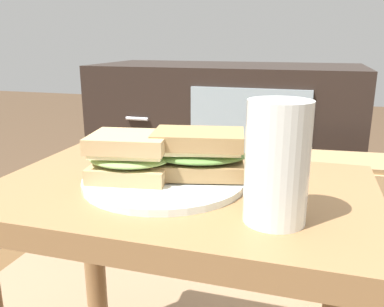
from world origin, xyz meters
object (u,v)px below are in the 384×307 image
Objects in this scene: sandwich_front at (130,156)px; paper_bag at (342,227)px; beer_glass at (277,166)px; sandwich_back at (198,153)px; tv_cabinet at (226,141)px; plate at (165,180)px.

sandwich_front is 0.72m from paper_bag.
beer_glass is at bearing -17.13° from sandwich_front.
tv_cabinet is at bearing 99.24° from sandwich_back.
sandwich_back reaches higher than paper_bag.
sandwich_back is 0.16m from beer_glass.
beer_glass is (0.27, -1.03, 0.24)m from tv_cabinet.
paper_bag is (0.14, 0.60, -0.34)m from beer_glass.
paper_bag is (0.41, -0.43, -0.10)m from tv_cabinet.
tv_cabinet reaches higher than sandwich_front.
tv_cabinet reaches higher than plate.
sandwich_back is at bearing -80.76° from tv_cabinet.
sandwich_front is 0.84× the size of sandwich_back.
tv_cabinet reaches higher than paper_bag.
sandwich_back is at bearing 139.60° from beer_glass.
tv_cabinet is 2.51× the size of paper_bag.
beer_glass reaches higher than plate.
plate is 0.06m from sandwich_front.
sandwich_back is 0.42× the size of paper_bag.
beer_glass is (0.17, -0.09, 0.06)m from plate.
beer_glass is 0.37× the size of paper_bag.
beer_glass reaches higher than tv_cabinet.
beer_glass reaches higher than sandwich_front.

